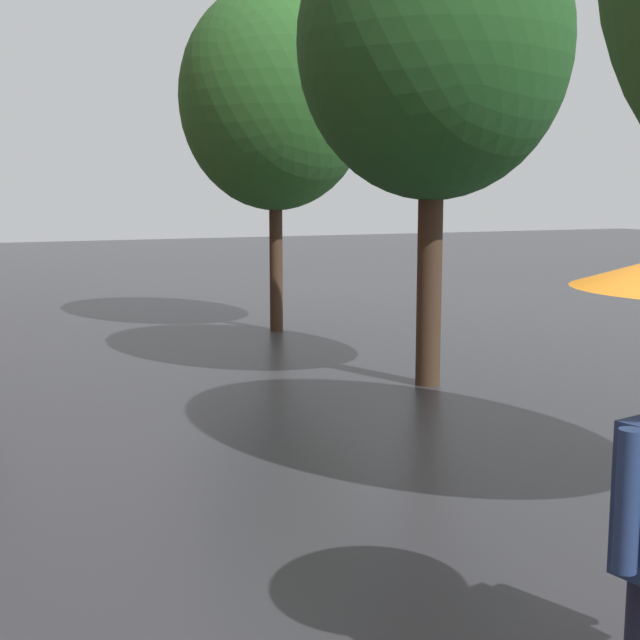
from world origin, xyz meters
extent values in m
cylinder|color=#473323|center=(3.05, 6.23, 1.29)|extent=(0.29, 0.29, 2.57)
ellipsoid|color=#235623|center=(3.05, 6.23, 3.87)|extent=(3.05, 3.05, 3.46)
cylinder|color=#473323|center=(3.04, 10.72, 1.20)|extent=(0.21, 0.21, 2.40)
ellipsoid|color=#2D6628|center=(3.04, 10.72, 3.72)|extent=(3.02, 3.02, 3.53)
cylinder|color=navy|center=(-0.08, 0.13, 1.12)|extent=(0.09, 0.09, 0.53)
camera|label=1|loc=(-2.37, -2.03, 2.21)|focal=48.05mm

